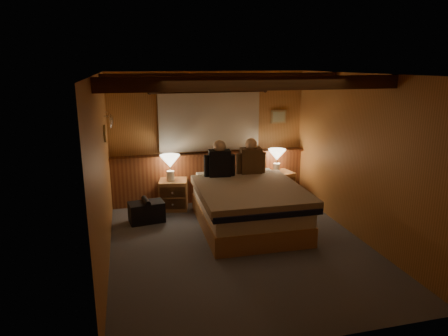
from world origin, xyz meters
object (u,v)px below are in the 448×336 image
object	(u,v)px
lamp_right	(277,156)
nightstand_right	(278,186)
person_right	(251,159)
duffel_bag	(147,212)
nightstand_left	(174,194)
lamp_left	(170,163)
bed	(248,205)
person_left	(220,161)

from	to	relation	value
lamp_right	nightstand_right	bearing A→B (deg)	-11.24
person_right	duffel_bag	world-z (taller)	person_right
nightstand_left	nightstand_right	size ratio (longest dim) A/B	0.96
lamp_left	duffel_bag	distance (m)	0.95
nightstand_left	bed	bearing A→B (deg)	-35.15
nightstand_left	lamp_right	distance (m)	2.03
nightstand_left	person_right	world-z (taller)	person_right
nightstand_left	lamp_left	distance (m)	0.59
person_right	nightstand_right	bearing A→B (deg)	34.26
nightstand_right	lamp_right	world-z (taller)	lamp_right
duffel_bag	person_right	bearing A→B (deg)	-6.09
bed	person_left	size ratio (longest dim) A/B	3.16
nightstand_right	duffel_bag	distance (m)	2.54
nightstand_left	person_right	size ratio (longest dim) A/B	0.88
nightstand_left	lamp_right	bearing A→B (deg)	11.37
nightstand_right	person_right	distance (m)	1.03
bed	person_left	distance (m)	0.92
bed	nightstand_left	world-z (taller)	bed
bed	nightstand_right	world-z (taller)	bed
person_left	lamp_right	bearing A→B (deg)	27.22
lamp_left	person_right	bearing A→B (deg)	-16.15
person_left	bed	bearing A→B (deg)	-57.89
bed	person_right	xyz separation A→B (m)	(0.26, 0.69, 0.58)
lamp_left	duffel_bag	bearing A→B (deg)	-133.84
lamp_left	person_left	world-z (taller)	person_left
bed	lamp_right	bearing A→B (deg)	51.67
bed	duffel_bag	size ratio (longest dim) A/B	3.38
bed	person_right	size ratio (longest dim) A/B	3.20
bed	lamp_right	distance (m)	1.51
nightstand_left	duffel_bag	bearing A→B (deg)	-124.05
nightstand_right	duffel_bag	bearing A→B (deg)	179.16
nightstand_left	person_left	world-z (taller)	person_left
person_left	person_right	bearing A→B (deg)	11.77
person_left	person_right	distance (m)	0.57
nightstand_right	person_left	world-z (taller)	person_left
lamp_left	lamp_right	world-z (taller)	lamp_left
person_right	nightstand_left	bearing A→B (deg)	166.47
person_left	duffel_bag	bearing A→B (deg)	-172.20
nightstand_right	duffel_bag	xyz separation A→B (m)	(-2.49, -0.49, -0.10)
person_left	person_right	size ratio (longest dim) A/B	1.01
bed	person_left	bearing A→B (deg)	116.76
nightstand_right	lamp_left	world-z (taller)	lamp_left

